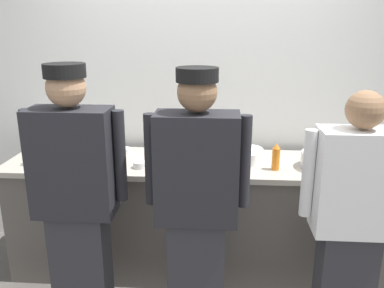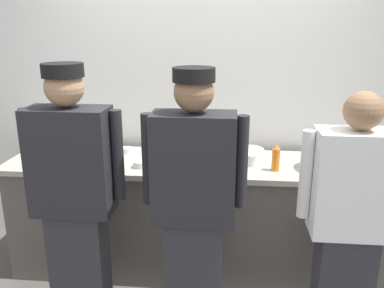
{
  "view_description": "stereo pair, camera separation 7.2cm",
  "coord_description": "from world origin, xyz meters",
  "px_view_note": "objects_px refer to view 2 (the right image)",
  "views": [
    {
      "loc": [
        0.16,
        -2.51,
        1.91
      ],
      "look_at": [
        -0.04,
        0.31,
        1.07
      ],
      "focal_mm": 37.45,
      "sensor_mm": 36.0,
      "label": 1
    },
    {
      "loc": [
        0.23,
        -2.5,
        1.91
      ],
      "look_at": [
        -0.04,
        0.31,
        1.07
      ],
      "focal_mm": 37.45,
      "sensor_mm": 36.0,
      "label": 2
    }
  ],
  "objects_px": {
    "ramekin_yellow_sauce": "(140,164)",
    "chefs_knife": "(192,156)",
    "sheet_tray": "(57,157)",
    "ramekin_red_sauce": "(222,160)",
    "plate_stack_front": "(249,153)",
    "ramekin_orange_sauce": "(105,150)",
    "chef_center": "(194,204)",
    "ramekin_green_sauce": "(127,150)",
    "chef_far_right": "(350,222)",
    "chef_near_left": "(74,196)",
    "squeeze_bottle_primary": "(276,158)",
    "mixing_bowl_steel": "(325,162)",
    "deli_cup": "(251,160)"
  },
  "relations": [
    {
      "from": "plate_stack_front",
      "to": "sheet_tray",
      "type": "bearing_deg",
      "value": -173.08
    },
    {
      "from": "chef_near_left",
      "to": "chef_far_right",
      "type": "bearing_deg",
      "value": -0.7
    },
    {
      "from": "ramekin_orange_sauce",
      "to": "ramekin_yellow_sauce",
      "type": "bearing_deg",
      "value": -40.05
    },
    {
      "from": "sheet_tray",
      "to": "ramekin_orange_sauce",
      "type": "bearing_deg",
      "value": 27.59
    },
    {
      "from": "sheet_tray",
      "to": "ramekin_red_sauce",
      "type": "height_order",
      "value": "ramekin_red_sauce"
    },
    {
      "from": "ramekin_yellow_sauce",
      "to": "ramekin_green_sauce",
      "type": "bearing_deg",
      "value": 119.03
    },
    {
      "from": "plate_stack_front",
      "to": "ramekin_orange_sauce",
      "type": "distance_m",
      "value": 1.15
    },
    {
      "from": "chef_center",
      "to": "ramekin_yellow_sauce",
      "type": "relative_size",
      "value": 17.42
    },
    {
      "from": "plate_stack_front",
      "to": "squeeze_bottle_primary",
      "type": "height_order",
      "value": "squeeze_bottle_primary"
    },
    {
      "from": "ramekin_orange_sauce",
      "to": "deli_cup",
      "type": "bearing_deg",
      "value": -8.71
    },
    {
      "from": "squeeze_bottle_primary",
      "to": "chefs_knife",
      "type": "xyz_separation_m",
      "value": [
        -0.62,
        0.26,
        -0.09
      ]
    },
    {
      "from": "squeeze_bottle_primary",
      "to": "chefs_knife",
      "type": "height_order",
      "value": "squeeze_bottle_primary"
    },
    {
      "from": "chef_far_right",
      "to": "plate_stack_front",
      "type": "height_order",
      "value": "chef_far_right"
    },
    {
      "from": "chef_far_right",
      "to": "sheet_tray",
      "type": "bearing_deg",
      "value": 161.12
    },
    {
      "from": "plate_stack_front",
      "to": "ramekin_green_sauce",
      "type": "height_order",
      "value": "plate_stack_front"
    },
    {
      "from": "chef_center",
      "to": "mixing_bowl_steel",
      "type": "bearing_deg",
      "value": 36.39
    },
    {
      "from": "plate_stack_front",
      "to": "sheet_tray",
      "type": "height_order",
      "value": "plate_stack_front"
    },
    {
      "from": "ramekin_yellow_sauce",
      "to": "ramekin_red_sauce",
      "type": "relative_size",
      "value": 1.14
    },
    {
      "from": "chef_far_right",
      "to": "chefs_knife",
      "type": "height_order",
      "value": "chef_far_right"
    },
    {
      "from": "chef_center",
      "to": "chefs_knife",
      "type": "distance_m",
      "value": 0.86
    },
    {
      "from": "ramekin_red_sauce",
      "to": "chefs_knife",
      "type": "distance_m",
      "value": 0.29
    },
    {
      "from": "ramekin_green_sauce",
      "to": "chefs_knife",
      "type": "relative_size",
      "value": 0.31
    },
    {
      "from": "chef_far_right",
      "to": "chef_center",
      "type": "bearing_deg",
      "value": -179.87
    },
    {
      "from": "ramekin_yellow_sauce",
      "to": "chefs_knife",
      "type": "xyz_separation_m",
      "value": [
        0.36,
        0.29,
        -0.02
      ]
    },
    {
      "from": "ramekin_red_sauce",
      "to": "chefs_knife",
      "type": "height_order",
      "value": "ramekin_red_sauce"
    },
    {
      "from": "mixing_bowl_steel",
      "to": "ramekin_yellow_sauce",
      "type": "distance_m",
      "value": 1.33
    },
    {
      "from": "chef_far_right",
      "to": "ramekin_orange_sauce",
      "type": "distance_m",
      "value": 1.9
    },
    {
      "from": "chef_far_right",
      "to": "sheet_tray",
      "type": "xyz_separation_m",
      "value": [
        -2.01,
        0.69,
        0.09
      ]
    },
    {
      "from": "chef_near_left",
      "to": "plate_stack_front",
      "type": "relative_size",
      "value": 7.71
    },
    {
      "from": "ramekin_yellow_sauce",
      "to": "ramekin_red_sauce",
      "type": "distance_m",
      "value": 0.61
    },
    {
      "from": "ramekin_green_sauce",
      "to": "ramekin_yellow_sauce",
      "type": "bearing_deg",
      "value": -60.97
    },
    {
      "from": "ramekin_red_sauce",
      "to": "chefs_knife",
      "type": "relative_size",
      "value": 0.31
    },
    {
      "from": "sheet_tray",
      "to": "ramekin_yellow_sauce",
      "type": "relative_size",
      "value": 4.18
    },
    {
      "from": "squeeze_bottle_primary",
      "to": "chef_near_left",
      "type": "bearing_deg",
      "value": -155.38
    },
    {
      "from": "chef_center",
      "to": "ramekin_orange_sauce",
      "type": "distance_m",
      "value": 1.17
    },
    {
      "from": "mixing_bowl_steel",
      "to": "ramekin_red_sauce",
      "type": "relative_size",
      "value": 3.92
    },
    {
      "from": "sheet_tray",
      "to": "chefs_knife",
      "type": "height_order",
      "value": "sheet_tray"
    },
    {
      "from": "chef_far_right",
      "to": "deli_cup",
      "type": "height_order",
      "value": "chef_far_right"
    },
    {
      "from": "chef_near_left",
      "to": "squeeze_bottle_primary",
      "type": "height_order",
      "value": "chef_near_left"
    },
    {
      "from": "ramekin_orange_sauce",
      "to": "chef_center",
      "type": "bearing_deg",
      "value": -47.25
    },
    {
      "from": "plate_stack_front",
      "to": "ramekin_orange_sauce",
      "type": "bearing_deg",
      "value": -179.58
    },
    {
      "from": "squeeze_bottle_primary",
      "to": "chefs_knife",
      "type": "relative_size",
      "value": 0.71
    },
    {
      "from": "ramekin_yellow_sauce",
      "to": "deli_cup",
      "type": "xyz_separation_m",
      "value": [
        0.8,
        0.12,
        0.02
      ]
    },
    {
      "from": "mixing_bowl_steel",
      "to": "ramekin_yellow_sauce",
      "type": "height_order",
      "value": "mixing_bowl_steel"
    },
    {
      "from": "mixing_bowl_steel",
      "to": "sheet_tray",
      "type": "bearing_deg",
      "value": 178.85
    },
    {
      "from": "ramekin_red_sauce",
      "to": "deli_cup",
      "type": "height_order",
      "value": "deli_cup"
    },
    {
      "from": "chef_center",
      "to": "sheet_tray",
      "type": "bearing_deg",
      "value": 148.43
    },
    {
      "from": "ramekin_yellow_sauce",
      "to": "chefs_knife",
      "type": "relative_size",
      "value": 0.35
    },
    {
      "from": "squeeze_bottle_primary",
      "to": "ramekin_red_sauce",
      "type": "xyz_separation_m",
      "value": [
        -0.38,
        0.1,
        -0.07
      ]
    },
    {
      "from": "plate_stack_front",
      "to": "ramekin_orange_sauce",
      "type": "height_order",
      "value": "plate_stack_front"
    }
  ]
}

